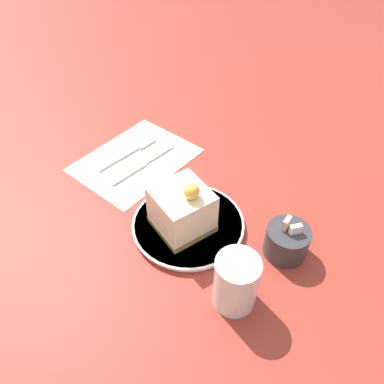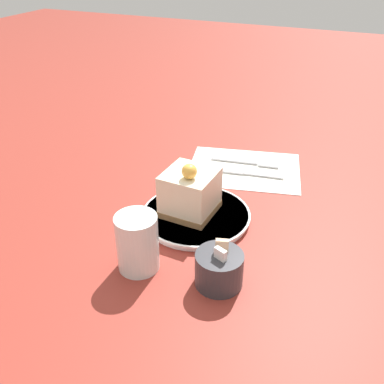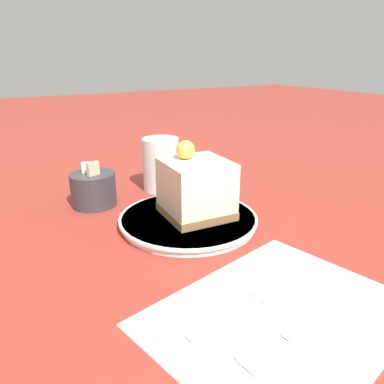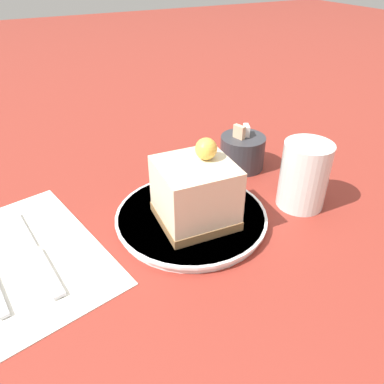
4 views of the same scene
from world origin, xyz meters
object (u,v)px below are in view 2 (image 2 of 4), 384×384
at_px(knife, 236,172).
at_px(drinking_glass, 137,243).
at_px(plate, 196,215).
at_px(fork, 251,163).
at_px(cake_slice, 190,192).
at_px(sugar_bowl, 219,269).

distance_m(knife, drinking_glass, 0.37).
xyz_separation_m(plate, fork, (-0.26, 0.03, -0.00)).
height_order(cake_slice, fork, cake_slice).
bearing_deg(fork, knife, -27.50).
distance_m(cake_slice, fork, 0.27).
xyz_separation_m(fork, drinking_glass, (0.42, -0.07, 0.04)).
height_order(cake_slice, drinking_glass, cake_slice).
distance_m(plate, drinking_glass, 0.17).
height_order(sugar_bowl, drinking_glass, drinking_glass).
height_order(knife, sugar_bowl, sugar_bowl).
bearing_deg(cake_slice, plate, 91.40).
bearing_deg(knife, fork, 152.50).
xyz_separation_m(cake_slice, sugar_bowl, (0.15, 0.11, -0.03)).
bearing_deg(sugar_bowl, knife, -166.07).
relative_size(plate, cake_slice, 1.86).
bearing_deg(knife, cake_slice, -16.38).
bearing_deg(plate, cake_slice, -91.87).
relative_size(cake_slice, drinking_glass, 1.14).
distance_m(plate, sugar_bowl, 0.18).
distance_m(knife, sugar_bowl, 0.36).
relative_size(fork, drinking_glass, 1.63).
relative_size(knife, drinking_glass, 1.87).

